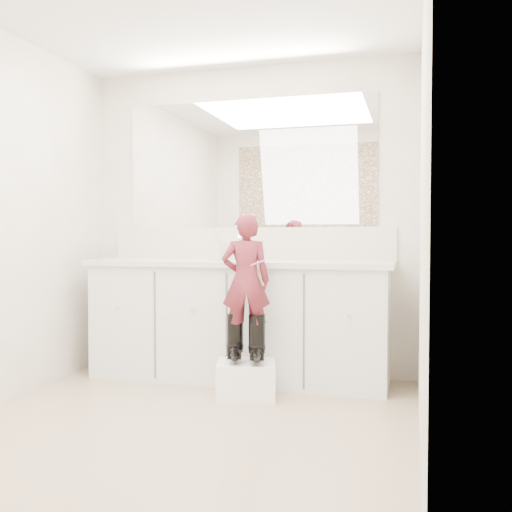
% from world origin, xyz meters
% --- Properties ---
extents(floor, '(3.00, 3.00, 0.00)m').
position_xyz_m(floor, '(0.00, 0.00, 0.00)').
color(floor, '#896E59').
rests_on(floor, ground).
extents(wall_back, '(2.60, 0.00, 2.60)m').
position_xyz_m(wall_back, '(0.00, 1.50, 1.20)').
color(wall_back, beige).
rests_on(wall_back, floor).
extents(wall_right, '(0.00, 3.00, 3.00)m').
position_xyz_m(wall_right, '(1.30, 0.00, 1.20)').
color(wall_right, beige).
rests_on(wall_right, floor).
extents(vanity_cabinet, '(2.20, 0.55, 0.85)m').
position_xyz_m(vanity_cabinet, '(0.00, 1.23, 0.42)').
color(vanity_cabinet, silver).
rests_on(vanity_cabinet, floor).
extents(countertop, '(2.28, 0.58, 0.04)m').
position_xyz_m(countertop, '(0.00, 1.21, 0.87)').
color(countertop, beige).
rests_on(countertop, vanity_cabinet).
extents(backsplash, '(2.28, 0.03, 0.25)m').
position_xyz_m(backsplash, '(0.00, 1.49, 1.02)').
color(backsplash, beige).
rests_on(backsplash, countertop).
extents(mirror, '(2.00, 0.02, 1.00)m').
position_xyz_m(mirror, '(0.00, 1.49, 1.64)').
color(mirror, white).
rests_on(mirror, wall_back).
extents(faucet, '(0.08, 0.08, 0.10)m').
position_xyz_m(faucet, '(0.00, 1.38, 0.94)').
color(faucet, silver).
rests_on(faucet, countertop).
extents(cup, '(0.13, 0.13, 0.10)m').
position_xyz_m(cup, '(0.17, 1.20, 0.94)').
color(cup, beige).
rests_on(cup, countertop).
extents(soap_bottle, '(0.12, 0.12, 0.21)m').
position_xyz_m(soap_bottle, '(-0.18, 1.26, 0.99)').
color(soap_bottle, beige).
rests_on(soap_bottle, countertop).
extents(step_stool, '(0.45, 0.41, 0.24)m').
position_xyz_m(step_stool, '(0.20, 0.75, 0.12)').
color(step_stool, white).
rests_on(step_stool, floor).
extents(boot_left, '(0.17, 0.23, 0.32)m').
position_xyz_m(boot_left, '(0.13, 0.75, 0.40)').
color(boot_left, black).
rests_on(boot_left, step_stool).
extents(boot_right, '(0.17, 0.23, 0.32)m').
position_xyz_m(boot_right, '(0.28, 0.75, 0.40)').
color(boot_right, black).
rests_on(boot_right, step_stool).
extents(toddler, '(0.36, 0.29, 0.87)m').
position_xyz_m(toddler, '(0.20, 0.75, 0.78)').
color(toddler, '#AB3443').
rests_on(toddler, step_stool).
extents(toothbrush, '(0.13, 0.05, 0.06)m').
position_xyz_m(toothbrush, '(0.27, 0.73, 0.89)').
color(toothbrush, pink).
rests_on(toothbrush, toddler).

